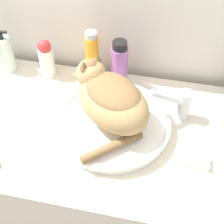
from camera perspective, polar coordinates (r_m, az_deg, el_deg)
vanity_counter at (r=1.41m, az=0.95°, el=-14.57°), size 1.19×0.59×0.86m
sink_basin at (r=1.04m, az=0.17°, el=-2.08°), size 0.39×0.39×0.05m
cat at (r=0.96m, az=-0.25°, el=2.55°), size 0.32×0.35×0.19m
faucet at (r=1.06m, az=12.33°, el=1.58°), size 0.15×0.09×0.15m
soap_pump_bottle at (r=1.30m, az=-18.88°, el=10.03°), size 0.06×0.06×0.18m
lotion_bottle_white at (r=1.23m, az=-11.92°, el=9.57°), size 0.06×0.06×0.16m
mouthwash_bottle at (r=1.15m, az=1.35°, el=8.57°), size 0.06×0.06×0.20m
shampoo_bottle_tall at (r=1.16m, az=-3.59°, el=9.69°), size 0.05×0.05×0.22m
soap_bar at (r=1.00m, az=15.15°, el=-8.78°), size 0.08×0.05×0.02m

